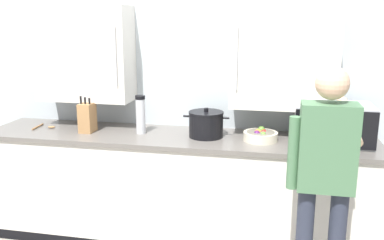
% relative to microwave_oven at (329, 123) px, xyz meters
% --- Properties ---
extents(back_wall_tiled, '(4.05, 0.44, 2.75)m').
position_rel_microwave_oven_xyz_m(back_wall_tiled, '(-1.22, 0.28, 0.34)').
color(back_wall_tiled, '#B2BCC1').
rests_on(back_wall_tiled, ground_plane).
extents(counter_unit, '(3.26, 0.67, 0.95)m').
position_rel_microwave_oven_xyz_m(counter_unit, '(-1.22, -0.04, -0.63)').
color(counter_unit, beige).
rests_on(counter_unit, ground_plane).
extents(microwave_oven, '(0.58, 0.39, 0.31)m').
position_rel_microwave_oven_xyz_m(microwave_oven, '(0.00, 0.00, 0.00)').
color(microwave_oven, '#B7BABF').
rests_on(microwave_oven, counter_unit).
extents(wooden_spoon, '(0.18, 0.20, 0.02)m').
position_rel_microwave_oven_xyz_m(wooden_spoon, '(-2.42, -0.03, -0.14)').
color(wooden_spoon, '#A37547').
rests_on(wooden_spoon, counter_unit).
extents(knife_block, '(0.11, 0.15, 0.31)m').
position_rel_microwave_oven_xyz_m(knife_block, '(-1.98, -0.08, -0.03)').
color(knife_block, '#A37547').
rests_on(knife_block, counter_unit).
extents(stock_pot, '(0.38, 0.28, 0.24)m').
position_rel_microwave_oven_xyz_m(stock_pot, '(-0.96, -0.03, -0.05)').
color(stock_pot, black).
rests_on(stock_pot, counter_unit).
extents(thermos_flask, '(0.08, 0.08, 0.32)m').
position_rel_microwave_oven_xyz_m(thermos_flask, '(-1.52, -0.03, 0.01)').
color(thermos_flask, '#B7BABF').
rests_on(thermos_flask, counter_unit).
extents(fruit_bowl, '(0.27, 0.27, 0.10)m').
position_rel_microwave_oven_xyz_m(fruit_bowl, '(-0.52, -0.05, -0.11)').
color(fruit_bowl, beige).
rests_on(fruit_bowl, counter_unit).
extents(person_figure, '(0.44, 0.54, 1.62)m').
position_rel_microwave_oven_xyz_m(person_figure, '(-0.09, -0.73, -0.13)').
color(person_figure, '#282D3D').
rests_on(person_figure, ground_plane).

